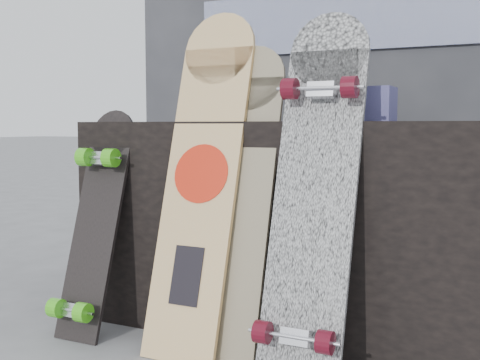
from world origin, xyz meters
The scene contains 9 objects.
vendor_table centered at (0.00, 0.50, 0.40)m, with size 1.60×0.60×0.80m, color black.
booth centered at (0.00, 1.35, 1.10)m, with size 2.40×0.22×2.20m.
merch_box_purple centered at (-0.40, 0.61, 0.85)m, with size 0.18×0.12×0.10m, color #423F81.
merch_box_small centered at (0.32, 0.44, 0.86)m, with size 0.14×0.14×0.12m, color #423F81.
merch_box_flat centered at (0.07, 0.68, 0.83)m, with size 0.22×0.10×0.06m, color #D1B78C.
longboard_geisha centered at (-0.21, 0.16, 0.63)m, with size 0.28×0.37×1.20m.
longboard_celtic centered at (-0.06, 0.17, 0.57)m, with size 0.24×0.30×1.07m.
longboard_cascadia centered at (0.21, 0.14, 0.61)m, with size 0.27×0.40×1.16m.
skateboard_dark centered at (-0.65, 0.10, 0.43)m, with size 0.19×0.34×0.85m.
Camera 1 is at (0.83, -1.67, 0.79)m, focal length 45.00 mm.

